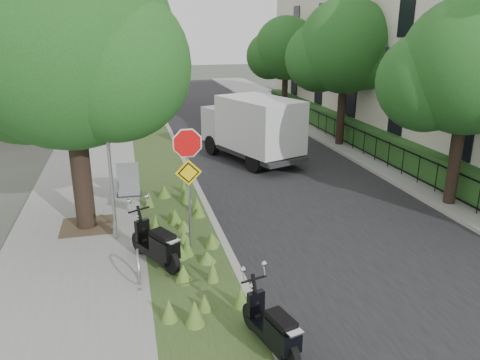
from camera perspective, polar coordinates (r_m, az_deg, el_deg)
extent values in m
plane|color=#4C5147|center=(11.56, 1.46, -9.72)|extent=(120.00, 120.00, 0.00)
cube|color=gray|center=(20.61, -17.61, 2.31)|extent=(3.50, 60.00, 0.12)
cube|color=#30431C|center=(20.59, -9.96, 2.88)|extent=(2.00, 60.00, 0.12)
cube|color=#9E9991|center=(20.67, -7.20, 3.09)|extent=(0.20, 60.00, 0.13)
cube|color=black|center=(21.34, 2.18, 3.54)|extent=(7.00, 60.00, 0.01)
cube|color=#9E9991|center=(22.52, 10.80, 4.17)|extent=(0.20, 60.00, 0.13)
cube|color=gray|center=(23.27, 14.63, 4.34)|extent=(3.20, 60.00, 0.12)
cylinder|color=black|center=(13.07, -19.09, 3.69)|extent=(0.52, 0.52, 4.48)
sphere|color=#1B4C19|center=(12.71, -20.39, 15.63)|extent=(5.40, 5.40, 5.40)
sphere|color=#1B4C19|center=(13.72, -24.89, 12.37)|extent=(4.05, 4.05, 4.05)
sphere|color=#1B4C19|center=(12.00, -15.17, 13.43)|extent=(3.78, 3.78, 3.78)
cube|color=#473828|center=(13.76, -18.13, -5.34)|extent=(1.40, 1.40, 0.01)
cylinder|color=#A5A8AD|center=(12.11, -15.57, 1.75)|extent=(0.08, 0.08, 4.00)
torus|color=#A5A8AD|center=(10.47, -12.27, -10.25)|extent=(0.05, 0.77, 0.77)
cube|color=#A5A8AD|center=(10.33, -12.06, -12.94)|extent=(0.06, 0.06, 0.04)
cube|color=#A5A8AD|center=(10.96, -12.21, -11.02)|extent=(0.06, 0.06, 0.04)
cylinder|color=#A5A8AD|center=(11.19, -6.23, -1.72)|extent=(0.07, 0.07, 3.00)
cylinder|color=red|center=(10.80, -6.43, 4.47)|extent=(0.86, 0.03, 0.86)
cylinder|color=white|center=(10.81, -6.44, 4.49)|extent=(0.94, 0.02, 0.94)
cube|color=yellow|center=(10.98, -6.31, 0.92)|extent=(0.64, 0.03, 0.64)
cube|color=black|center=(22.60, 12.58, 6.72)|extent=(0.04, 24.00, 0.04)
cube|color=black|center=(22.77, 12.45, 4.75)|extent=(0.04, 24.00, 0.04)
cylinder|color=black|center=(22.69, 12.51, 5.61)|extent=(0.03, 0.03, 1.00)
cube|color=#1A4A1B|center=(23.00, 14.09, 5.79)|extent=(1.00, 24.00, 1.10)
cube|color=beige|center=(24.45, 22.43, 13.60)|extent=(7.00, 26.00, 8.00)
cube|color=#2D2D33|center=(22.55, 14.93, 14.82)|extent=(0.25, 26.00, 0.60)
cube|color=maroon|center=(32.58, -26.66, 13.90)|extent=(9.00, 10.00, 8.00)
cylinder|color=black|center=(15.69, 24.98, 4.03)|extent=(0.36, 0.36, 3.81)
sphere|color=#1B4C19|center=(15.36, 26.15, 12.40)|extent=(4.00, 4.00, 4.00)
sphere|color=#1B4C19|center=(15.33, 21.81, 11.05)|extent=(3.00, 3.00, 3.00)
cylinder|color=black|center=(22.33, 12.31, 9.39)|extent=(0.36, 0.36, 4.03)
sphere|color=#1B4C19|center=(22.11, 12.75, 15.66)|extent=(4.20, 4.20, 4.20)
sphere|color=#1B4C19|center=(22.31, 9.67, 14.51)|extent=(3.15, 3.15, 3.15)
sphere|color=#1B4C19|center=(22.05, 15.30, 14.37)|extent=(2.94, 2.94, 2.94)
cylinder|color=black|center=(29.69, 5.49, 11.44)|extent=(0.36, 0.36, 3.64)
sphere|color=#1B4C19|center=(29.51, 5.62, 15.71)|extent=(3.80, 3.80, 3.80)
sphere|color=#1B4C19|center=(29.81, 3.62, 14.87)|extent=(2.85, 2.85, 2.85)
sphere|color=#1B4C19|center=(29.35, 7.36, 14.89)|extent=(2.66, 2.66, 2.66)
cylinder|color=black|center=(11.76, -12.09, -7.47)|extent=(0.38, 0.55, 0.56)
cylinder|color=black|center=(10.74, -8.40, -9.84)|extent=(0.38, 0.55, 0.56)
cube|color=black|center=(11.19, -10.19, -8.60)|extent=(0.91, 1.26, 0.19)
cube|color=black|center=(10.79, -9.18, -8.08)|extent=(0.67, 0.80, 0.43)
cube|color=black|center=(10.71, -9.42, -6.64)|extent=(0.59, 0.72, 0.13)
cylinder|color=black|center=(8.91, 1.45, -16.27)|extent=(0.24, 0.52, 0.51)
cylinder|color=black|center=(8.10, 6.04, -20.44)|extent=(0.24, 0.52, 0.51)
cube|color=black|center=(8.45, 3.80, -18.33)|extent=(0.61, 1.17, 0.18)
cube|color=black|center=(8.08, 5.19, -18.23)|extent=(0.50, 0.70, 0.39)
cube|color=black|center=(7.97, 5.04, -16.59)|extent=(0.43, 0.64, 0.12)
cube|color=#262628|center=(19.70, 1.45, 3.73)|extent=(3.48, 5.33, 0.17)
cube|color=#B7BABC|center=(21.08, -1.58, 6.92)|extent=(2.26, 1.90, 1.51)
cube|color=silver|center=(19.03, 2.39, 6.83)|extent=(3.17, 4.07, 2.07)
cube|color=#262628|center=(15.87, -13.32, -1.71)|extent=(0.80, 0.54, 0.03)
cube|color=gray|center=(15.71, -13.45, 0.03)|extent=(0.71, 0.45, 1.05)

